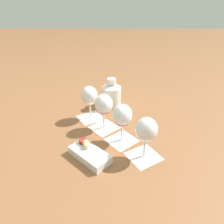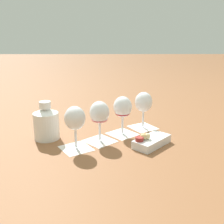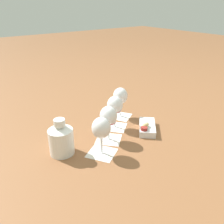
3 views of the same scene
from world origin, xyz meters
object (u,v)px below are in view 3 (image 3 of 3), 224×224
Objects in this scene: wine_glass_2 at (115,107)px; ceramic_vase at (61,139)px; snack_dish at (147,127)px; wine_glass_0 at (101,130)px; wine_glass_1 at (108,117)px; wine_glass_3 at (120,97)px.

wine_glass_2 is 1.04× the size of ceramic_vase.
wine_glass_2 is 0.97× the size of snack_dish.
snack_dish is (0.03, -0.31, -0.10)m from wine_glass_0.
wine_glass_1 is 0.24m from ceramic_vase.
ceramic_vase is (-0.14, 0.44, -0.05)m from wine_glass_3.
wine_glass_2 is at bearing -50.84° from wine_glass_0.
wine_glass_0 is 0.33m from snack_dish.
wine_glass_3 is at bearing -50.80° from wine_glass_0.
wine_glass_3 reaches higher than snack_dish.
wine_glass_0 is 0.25m from wine_glass_2.
wine_glass_2 is at bearing 40.49° from snack_dish.
wine_glass_3 is at bearing -50.71° from wine_glass_2.
wine_glass_3 is 0.97× the size of snack_dish.
wine_glass_1 is (0.08, -0.09, 0.00)m from wine_glass_0.
wine_glass_1 is 0.24m from snack_dish.
ceramic_vase is at bearing 82.01° from wine_glass_1.
wine_glass_0 is 1.00× the size of wine_glass_2.
wine_glass_0 is 0.12m from wine_glass_1.
wine_glass_0 is at bearing 129.16° from wine_glass_2.
wine_glass_3 is at bearing 2.22° from snack_dish.
wine_glass_1 is 1.00× the size of wine_glass_2.
snack_dish is at bearing -103.09° from wine_glass_1.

